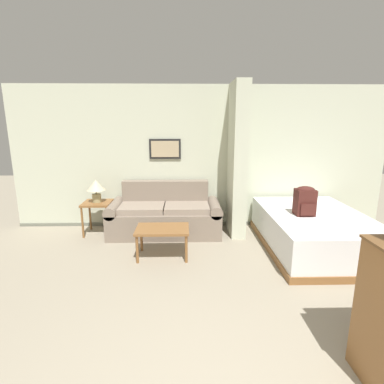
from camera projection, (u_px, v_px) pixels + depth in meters
The scene contains 8 objects.
wall_back at pixel (201, 158), 5.59m from camera, with size 6.92×0.16×2.60m.
wall_partition_pillar at pixel (237, 160), 5.17m from camera, with size 0.24×0.78×2.60m.
couch at pixel (165, 215), 5.32m from camera, with size 1.96×0.84×0.90m.
coffee_table at pixel (163, 231), 4.36m from camera, with size 0.77×0.51×0.44m.
side_table at pixel (97, 207), 5.26m from camera, with size 0.48×0.48×0.58m.
table_lamp at pixel (96, 187), 5.18m from camera, with size 0.32×0.32×0.40m.
bed at pixel (313, 230), 4.69m from camera, with size 1.50×2.20×0.57m.
backpack at pixel (305, 200), 4.50m from camera, with size 0.28×0.26×0.44m.
Camera 1 is at (-0.30, -1.25, 1.94)m, focal length 28.00 mm.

